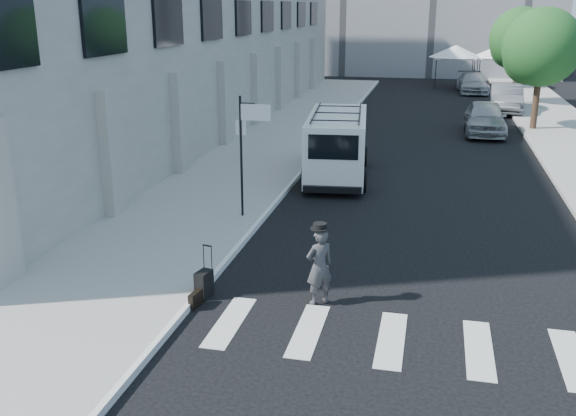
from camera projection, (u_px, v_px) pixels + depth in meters
The scene contains 16 objects.
ground at pixel (308, 269), 15.39m from camera, with size 120.00×120.00×0.00m, color black.
sidewalk_left at pixel (286, 134), 31.14m from camera, with size 4.50×48.00×0.15m, color gray.
sidewalk_right at pixel (562, 131), 32.04m from camera, with size 4.00×56.00×0.15m, color gray.
building_left at pixel (157, 7), 32.76m from camera, with size 10.00×44.00×12.00m, color gray.
sign_pole at pixel (249, 131), 18.07m from camera, with size 1.03×0.07×3.50m.
tree_near at pixel (539, 50), 31.33m from camera, with size 3.80×3.83×6.03m.
tree_far at pixel (519, 41), 39.70m from camera, with size 3.80×3.83×6.03m.
tent_left at pixel (456, 52), 49.05m from camera, with size 4.00×4.00×3.20m.
tent_right at pixel (499, 52), 48.83m from camera, with size 4.00×4.00×3.20m.
businessman at pixel (319, 267), 13.37m from camera, with size 0.61×0.40×1.68m, color #38393B.
briefcase at pixel (196, 299), 13.40m from camera, with size 0.12×0.44×0.34m, color black.
suitcase at pixel (204, 284), 13.84m from camera, with size 0.34×0.45×1.13m.
cargo_van at pixel (337, 144), 23.45m from camera, with size 2.66×6.33×2.32m.
parked_car_a at pixel (485, 118), 31.36m from camera, with size 1.91×4.76×1.62m, color #94969B.
parked_car_b at pixel (506, 98), 37.92m from camera, with size 1.78×5.09×1.68m, color #53565B.
parked_car_c at pixel (472, 83), 46.48m from camera, with size 1.98×4.86×1.41m, color #9B9DA2.
Camera 1 is at (2.71, -13.98, 6.03)m, focal length 40.00 mm.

